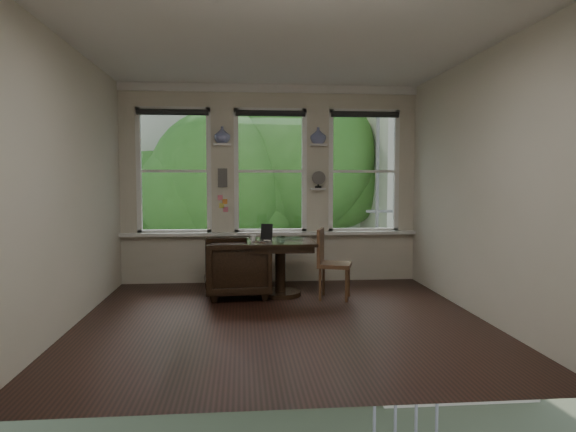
{
  "coord_description": "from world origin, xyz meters",
  "views": [
    {
      "loc": [
        -0.44,
        -5.63,
        1.56
      ],
      "look_at": [
        0.15,
        0.9,
        1.1
      ],
      "focal_mm": 32.0,
      "sensor_mm": 36.0,
      "label": 1
    }
  ],
  "objects": [
    {
      "name": "armchair_left",
      "position": [
        -0.52,
        1.22,
        0.39
      ],
      "size": [
        0.92,
        0.9,
        0.78
      ],
      "primitive_type": "imported",
      "rotation": [
        0.0,
        0.0,
        -1.49
      ],
      "color": "black",
      "rests_on": "ground"
    },
    {
      "name": "window_center",
      "position": [
        0.0,
        2.25,
        1.7
      ],
      "size": [
        1.1,
        0.12,
        1.9
      ],
      "primitive_type": null,
      "color": "white",
      "rests_on": "ground"
    },
    {
      "name": "ceiling",
      "position": [
        0.0,
        0.0,
        3.0
      ],
      "size": [
        4.5,
        4.5,
        0.0
      ],
      "primitive_type": "plane",
      "rotation": [
        3.14,
        0.0,
        0.0
      ],
      "color": "silver",
      "rests_on": "ground"
    },
    {
      "name": "vase_right",
      "position": [
        0.72,
        2.15,
        2.24
      ],
      "size": [
        0.24,
        0.24,
        0.25
      ],
      "primitive_type": "imported",
      "color": "silver",
      "rests_on": "shelf_right"
    },
    {
      "name": "intercom",
      "position": [
        -0.72,
        2.18,
        1.6
      ],
      "size": [
        0.14,
        0.06,
        0.28
      ],
      "primitive_type": "cube",
      "color": "#59544F",
      "rests_on": "ground"
    },
    {
      "name": "shelf_left",
      "position": [
        -0.72,
        2.15,
        2.1
      ],
      "size": [
        0.26,
        0.16,
        0.03
      ],
      "primitive_type": "cube",
      "color": "white",
      "rests_on": "ground"
    },
    {
      "name": "desk_fan",
      "position": [
        0.72,
        2.13,
        1.53
      ],
      "size": [
        0.2,
        0.2,
        0.24
      ],
      "primitive_type": null,
      "color": "#59544F",
      "rests_on": "ground"
    },
    {
      "name": "cushion_red",
      "position": [
        -0.52,
        1.22,
        0.45
      ],
      "size": [
        0.45,
        0.45,
        0.06
      ],
      "primitive_type": "cube",
      "color": "maroon",
      "rests_on": "armchair_left"
    },
    {
      "name": "table",
      "position": [
        0.08,
        1.23,
        0.38
      ],
      "size": [
        0.9,
        0.9,
        0.75
      ],
      "primitive_type": null,
      "color": "black",
      "rests_on": "ground"
    },
    {
      "name": "laptop",
      "position": [
        0.22,
        1.28,
        0.76
      ],
      "size": [
        0.39,
        0.31,
        0.03
      ],
      "primitive_type": "imported",
      "rotation": [
        0.0,
        0.0,
        -0.31
      ],
      "color": "black",
      "rests_on": "table"
    },
    {
      "name": "wall_back",
      "position": [
        0.0,
        2.25,
        1.5
      ],
      "size": [
        4.5,
        0.0,
        4.5
      ],
      "primitive_type": "plane",
      "rotation": [
        1.57,
        0.0,
        0.0
      ],
      "color": "beige",
      "rests_on": "ground"
    },
    {
      "name": "mug",
      "position": [
        -0.29,
        1.19,
        0.79
      ],
      "size": [
        0.12,
        0.12,
        0.09
      ],
      "primitive_type": "imported",
      "rotation": [
        0.0,
        0.0,
        0.35
      ],
      "color": "white",
      "rests_on": "table"
    },
    {
      "name": "window_right",
      "position": [
        1.45,
        2.25,
        1.7
      ],
      "size": [
        1.1,
        0.12,
        1.9
      ],
      "primitive_type": null,
      "color": "white",
      "rests_on": "ground"
    },
    {
      "name": "shelf_right",
      "position": [
        0.72,
        2.15,
        2.1
      ],
      "size": [
        0.26,
        0.16,
        0.03
      ],
      "primitive_type": "cube",
      "color": "white",
      "rests_on": "ground"
    },
    {
      "name": "sticky_notes",
      "position": [
        -0.72,
        2.19,
        1.25
      ],
      "size": [
        0.16,
        0.01,
        0.24
      ],
      "primitive_type": null,
      "color": "pink",
      "rests_on": "ground"
    },
    {
      "name": "ground",
      "position": [
        0.0,
        0.0,
        0.0
      ],
      "size": [
        4.5,
        4.5,
        0.0
      ],
      "primitive_type": "plane",
      "color": "black",
      "rests_on": "ground"
    },
    {
      "name": "papers",
      "position": [
        -0.2,
        1.32,
        0.75
      ],
      "size": [
        0.3,
        0.35,
        0.0
      ],
      "primitive_type": "cube",
      "rotation": [
        0.0,
        0.0,
        0.3
      ],
      "color": "silver",
      "rests_on": "table"
    },
    {
      "name": "wall_right",
      "position": [
        2.25,
        0.0,
        1.5
      ],
      "size": [
        0.0,
        4.5,
        4.5
      ],
      "primitive_type": "plane",
      "rotation": [
        1.57,
        0.0,
        -1.57
      ],
      "color": "beige",
      "rests_on": "ground"
    },
    {
      "name": "window_left",
      "position": [
        -1.45,
        2.25,
        1.7
      ],
      "size": [
        1.1,
        0.12,
        1.9
      ],
      "primitive_type": null,
      "color": "white",
      "rests_on": "ground"
    },
    {
      "name": "side_chair_right",
      "position": [
        0.78,
        0.98,
        0.46
      ],
      "size": [
        0.52,
        0.52,
        0.92
      ],
      "primitive_type": null,
      "rotation": [
        0.0,
        0.0,
        1.28
      ],
      "color": "#432718",
      "rests_on": "ground"
    },
    {
      "name": "tablet",
      "position": [
        -0.1,
        1.33,
        0.86
      ],
      "size": [
        0.17,
        0.11,
        0.22
      ],
      "primitive_type": "cube",
      "rotation": [
        -0.26,
        0.0,
        -0.24
      ],
      "color": "black",
      "rests_on": "table"
    },
    {
      "name": "wall_left",
      "position": [
        -2.25,
        0.0,
        1.5
      ],
      "size": [
        0.0,
        4.5,
        4.5
      ],
      "primitive_type": "plane",
      "rotation": [
        1.57,
        0.0,
        1.57
      ],
      "color": "beige",
      "rests_on": "ground"
    },
    {
      "name": "wall_front",
      "position": [
        0.0,
        -2.25,
        1.5
      ],
      "size": [
        4.5,
        0.0,
        4.5
      ],
      "primitive_type": "plane",
      "rotation": [
        -1.57,
        0.0,
        0.0
      ],
      "color": "beige",
      "rests_on": "ground"
    },
    {
      "name": "vase_left",
      "position": [
        -0.72,
        2.15,
        2.24
      ],
      "size": [
        0.24,
        0.24,
        0.25
      ],
      "primitive_type": "imported",
      "color": "silver",
      "rests_on": "shelf_left"
    },
    {
      "name": "drinking_glass",
      "position": [
        0.06,
        0.9,
        0.8
      ],
      "size": [
        0.13,
        0.13,
        0.09
      ],
      "primitive_type": "imported",
      "rotation": [
        0.0,
        0.0,
        -0.14
      ],
      "color": "white",
      "rests_on": "table"
    }
  ]
}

